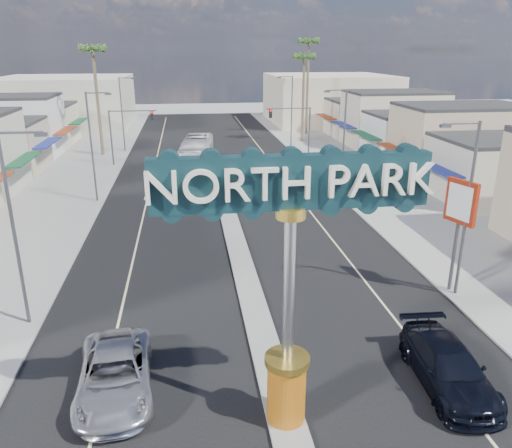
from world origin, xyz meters
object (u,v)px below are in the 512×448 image
object	(u,v)px
gateway_sign	(290,264)
traffic_signal_left	(127,126)
city_bus	(196,156)
palm_right_mid	(304,62)
streetlight_r_mid	(342,136)
suv_left	(115,374)
suv_right	(448,367)
streetlight_r_near	(465,202)
streetlight_l_near	(16,221)
streetlight_r_far	(290,108)
streetlight_l_mid	(93,142)
streetlight_l_far	(123,111)
bank_pylon_sign	(460,208)
palm_left_far	(93,55)
car_parked_right	(292,188)
traffic_signal_right	(294,123)
palm_right_far	(309,47)

from	to	relation	value
gateway_sign	traffic_signal_left	bearing A→B (deg)	102.33
city_bus	palm_right_mid	bearing A→B (deg)	54.03
streetlight_r_mid	suv_left	size ratio (longest dim) A/B	1.56
suv_right	streetlight_r_near	bearing A→B (deg)	63.20
streetlight_l_near	suv_left	xyz separation A→B (m)	(4.48, -5.62, -4.27)
traffic_signal_left	suv_right	distance (m)	43.92
streetlight_r_far	suv_left	world-z (taller)	streetlight_r_far
streetlight_r_mid	suv_left	distance (m)	30.71
gateway_sign	streetlight_l_mid	xyz separation A→B (m)	(-10.43, 28.02, -0.86)
streetlight_l_far	streetlight_r_mid	size ratio (longest dim) A/B	1.00
suv_right	bank_pylon_sign	xyz separation A→B (m)	(4.04, 7.36, 3.79)
palm_left_far	streetlight_r_near	bearing A→B (deg)	-59.64
streetlight_r_near	city_bus	world-z (taller)	streetlight_r_near
traffic_signal_left	streetlight_l_mid	bearing A→B (deg)	-95.10
palm_right_mid	suv_left	bearing A→B (deg)	-110.17
palm_left_far	bank_pylon_sign	distance (m)	46.51
streetlight_l_near	palm_left_far	world-z (taller)	palm_left_far
palm_left_far	bank_pylon_sign	world-z (taller)	palm_left_far
streetlight_r_far	suv_right	world-z (taller)	streetlight_r_far
streetlight_l_mid	city_bus	world-z (taller)	streetlight_l_mid
streetlight_l_far	city_bus	bearing A→B (deg)	-56.31
streetlight_l_far	suv_right	distance (m)	51.91
streetlight_l_far	suv_left	xyz separation A→B (m)	(4.48, -47.62, -4.27)
palm_right_mid	streetlight_r_mid	bearing A→B (deg)	-95.64
traffic_signal_left	car_parked_right	xyz separation A→B (m)	(15.18, -14.57, -3.55)
streetlight_l_mid	streetlight_r_far	size ratio (longest dim) A/B	1.00
traffic_signal_right	streetlight_r_far	distance (m)	8.14
palm_right_mid	car_parked_right	bearing A→B (deg)	-104.77
streetlight_l_near	bank_pylon_sign	world-z (taller)	streetlight_l_near
city_bus	bank_pylon_sign	size ratio (longest dim) A/B	2.09
traffic_signal_right	palm_right_far	xyz separation A→B (m)	(5.82, 18.01, 8.11)
streetlight_r_near	city_bus	distance (m)	32.05
gateway_sign	streetlight_l_mid	size ratio (longest dim) A/B	1.02
streetlight_r_mid	palm_right_far	world-z (taller)	palm_right_far
suv_right	streetlight_r_far	bearing A→B (deg)	88.54
suv_left	city_bus	distance (m)	35.20
gateway_sign	traffic_signal_left	distance (m)	43.04
bank_pylon_sign	streetlight_r_mid	bearing A→B (deg)	72.25
streetlight_r_mid	suv_left	bearing A→B (deg)	-122.61
streetlight_r_far	suv_left	bearing A→B (deg)	-108.99
gateway_sign	car_parked_right	distance (m)	28.57
bank_pylon_sign	palm_right_mid	bearing A→B (deg)	68.92
car_parked_right	streetlight_r_near	bearing A→B (deg)	-80.17
palm_right_mid	traffic_signal_left	bearing A→B (deg)	-151.58
streetlight_r_far	suv_right	bearing A→B (deg)	-94.66
palm_right_far	car_parked_right	distance (m)	35.75
gateway_sign	bank_pylon_sign	size ratio (longest dim) A/B	1.54
streetlight_l_far	palm_right_mid	xyz separation A→B (m)	(23.43, 4.00, 5.54)
traffic_signal_right	streetlight_l_near	world-z (taller)	streetlight_l_near
palm_left_far	city_bus	world-z (taller)	palm_left_far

